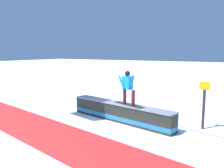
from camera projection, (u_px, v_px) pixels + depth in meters
ground_plane at (120, 121)px, 9.85m from camera, size 120.00×120.00×0.00m
grind_box at (120, 113)px, 9.80m from camera, size 5.03×1.58×0.77m
snowboarder at (128, 87)px, 9.39m from camera, size 1.53×0.79×1.39m
safety_fence at (52, 138)px, 6.41m from camera, size 8.36×1.71×1.09m
trail_marker at (204, 104)px, 8.72m from camera, size 0.40×0.10×1.81m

